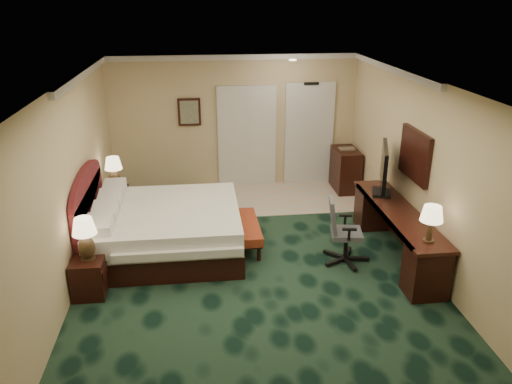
{
  "coord_description": "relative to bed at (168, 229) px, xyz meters",
  "views": [
    {
      "loc": [
        -0.73,
        -6.18,
        3.78
      ],
      "look_at": [
        0.07,
        0.6,
        1.07
      ],
      "focal_mm": 35.0,
      "sensor_mm": 36.0,
      "label": 1
    }
  ],
  "objects": [
    {
      "name": "floor",
      "position": [
        1.28,
        -0.96,
        -0.35
      ],
      "size": [
        5.0,
        7.5,
        0.0
      ],
      "primitive_type": "cube",
      "color": "black",
      "rests_on": "ground"
    },
    {
      "name": "ceiling",
      "position": [
        1.28,
        -0.96,
        2.35
      ],
      "size": [
        5.0,
        7.5,
        0.0
      ],
      "primitive_type": "cube",
      "color": "white",
      "rests_on": "wall_back"
    },
    {
      "name": "wall_back",
      "position": [
        1.28,
        2.79,
        1.0
      ],
      "size": [
        5.0,
        0.0,
        2.7
      ],
      "primitive_type": "cube",
      "color": "tan",
      "rests_on": "ground"
    },
    {
      "name": "wall_left",
      "position": [
        -1.22,
        -0.96,
        1.0
      ],
      "size": [
        0.0,
        7.5,
        2.7
      ],
      "primitive_type": "cube",
      "color": "tan",
      "rests_on": "ground"
    },
    {
      "name": "wall_right",
      "position": [
        3.78,
        -0.96,
        1.0
      ],
      "size": [
        0.0,
        7.5,
        2.7
      ],
      "primitive_type": "cube",
      "color": "tan",
      "rests_on": "ground"
    },
    {
      "name": "crown_molding",
      "position": [
        1.28,
        -0.96,
        2.3
      ],
      "size": [
        5.0,
        7.5,
        0.1
      ],
      "primitive_type": null,
      "color": "silver",
      "rests_on": "wall_back"
    },
    {
      "name": "tile_patch",
      "position": [
        2.18,
        1.94,
        -0.35
      ],
      "size": [
        3.2,
        1.7,
        0.01
      ],
      "primitive_type": "cube",
      "color": "beige",
      "rests_on": "ground"
    },
    {
      "name": "headboard",
      "position": [
        -1.16,
        0.04,
        0.35
      ],
      "size": [
        0.12,
        2.0,
        1.4
      ],
      "primitive_type": null,
      "color": "#521716",
      "rests_on": "ground"
    },
    {
      "name": "entry_door",
      "position": [
        2.83,
        2.76,
        0.7
      ],
      "size": [
        1.02,
        0.06,
        2.18
      ],
      "primitive_type": "cube",
      "color": "silver",
      "rests_on": "ground"
    },
    {
      "name": "closet_doors",
      "position": [
        1.53,
        2.75,
        0.7
      ],
      "size": [
        1.2,
        0.06,
        2.1
      ],
      "primitive_type": "cube",
      "color": "beige",
      "rests_on": "ground"
    },
    {
      "name": "wall_art",
      "position": [
        0.38,
        2.75,
        1.25
      ],
      "size": [
        0.45,
        0.06,
        0.55
      ],
      "primitive_type": "cube",
      "color": "#53635A",
      "rests_on": "wall_back"
    },
    {
      "name": "wall_mirror",
      "position": [
        3.74,
        -0.36,
        1.2
      ],
      "size": [
        0.05,
        0.95,
        0.75
      ],
      "primitive_type": "cube",
      "color": "white",
      "rests_on": "wall_right"
    },
    {
      "name": "bed",
      "position": [
        0.0,
        0.0,
        0.0
      ],
      "size": [
        2.24,
        2.07,
        0.71
      ],
      "primitive_type": "cube",
      "color": "white",
      "rests_on": "ground"
    },
    {
      "name": "nightstand_near",
      "position": [
        -0.99,
        -1.14,
        -0.09
      ],
      "size": [
        0.42,
        0.48,
        0.53
      ],
      "primitive_type": "cube",
      "color": "black",
      "rests_on": "ground"
    },
    {
      "name": "nightstand_far",
      "position": [
        -0.99,
        1.43,
        -0.09
      ],
      "size": [
        0.42,
        0.49,
        0.53
      ],
      "primitive_type": "cube",
      "color": "black",
      "rests_on": "ground"
    },
    {
      "name": "lamp_near",
      "position": [
        -0.97,
        -1.14,
        0.47
      ],
      "size": [
        0.38,
        0.38,
        0.59
      ],
      "primitive_type": null,
      "rotation": [
        0.0,
        0.0,
        0.23
      ],
      "color": "#322013",
      "rests_on": "nightstand_near"
    },
    {
      "name": "lamp_far",
      "position": [
        -0.98,
        1.47,
        0.46
      ],
      "size": [
        0.32,
        0.32,
        0.58
      ],
      "primitive_type": null,
      "rotation": [
        0.0,
        0.0,
        -0.03
      ],
      "color": "#322013",
      "rests_on": "nightstand_far"
    },
    {
      "name": "bed_bench",
      "position": [
        1.22,
        -0.01,
        -0.15
      ],
      "size": [
        0.43,
        1.2,
        0.4
      ],
      "primitive_type": "cube",
      "rotation": [
        0.0,
        0.0,
        0.02
      ],
      "color": "maroon",
      "rests_on": "ground"
    },
    {
      "name": "desk",
      "position": [
        3.48,
        -0.61,
        0.03
      ],
      "size": [
        0.57,
        2.64,
        0.76
      ],
      "primitive_type": "cube",
      "color": "black",
      "rests_on": "ground"
    },
    {
      "name": "tv",
      "position": [
        3.46,
        0.08,
        0.81
      ],
      "size": [
        0.41,
        1.0,
        0.8
      ],
      "primitive_type": "cube",
      "rotation": [
        0.0,
        0.0,
        -0.33
      ],
      "color": "black",
      "rests_on": "desk"
    },
    {
      "name": "desk_lamp",
      "position": [
        3.48,
        -1.62,
        0.67
      ],
      "size": [
        0.32,
        0.32,
        0.52
      ],
      "primitive_type": null,
      "rotation": [
        0.0,
        0.0,
        0.09
      ],
      "color": "#322013",
      "rests_on": "desk"
    },
    {
      "name": "desk_chair",
      "position": [
        2.68,
        -0.67,
        0.15
      ],
      "size": [
        0.67,
        0.64,
        1.02
      ],
      "primitive_type": null,
      "rotation": [
        0.0,
        0.0,
        -0.16
      ],
      "color": "#494854",
      "rests_on": "ground"
    },
    {
      "name": "minibar",
      "position": [
        3.5,
        2.24,
        0.08
      ],
      "size": [
        0.45,
        0.82,
        0.86
      ],
      "primitive_type": "cube",
      "color": "black",
      "rests_on": "ground"
    }
  ]
}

